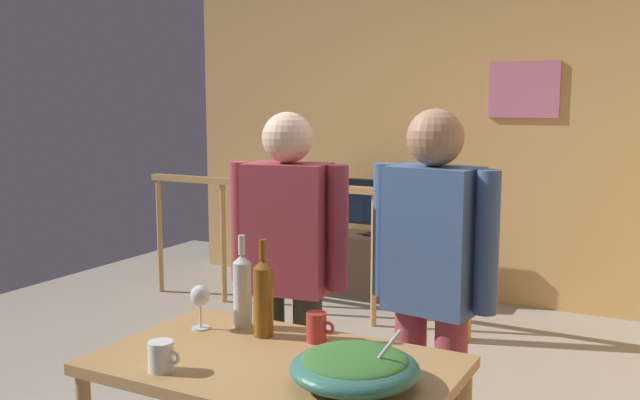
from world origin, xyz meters
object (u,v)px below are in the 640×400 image
Objects in this scene: salad_bowl at (355,367)px; mug_white at (161,356)px; wine_bottle_amber at (263,296)px; wine_bottle_clear at (242,289)px; tv_console at (376,266)px; flat_screen_tv at (376,203)px; wine_glass at (200,298)px; mug_red at (317,327)px; serving_table at (276,384)px; person_standing_right at (432,279)px; framed_picture at (524,90)px; person_standing_left at (288,263)px; stair_railing at (351,234)px.

salad_bowl is 3.39× the size of mug_white.
wine_bottle_clear is (-0.13, 0.05, -0.00)m from wine_bottle_amber.
tv_console is 3.71m from salad_bowl.
flat_screen_tv reaches higher than wine_glass.
flat_screen_tv reaches higher than mug_red.
serving_table is at bearing -72.16° from flat_screen_tv.
wine_bottle_clear is at bearing 41.14° from person_standing_right.
tv_console is at bearing 107.69° from serving_table.
wine_bottle_amber is at bearing 50.85° from person_standing_right.
mug_white is (0.15, -0.40, -0.07)m from wine_glass.
framed_picture reaches higher than person_standing_left.
wine_bottle_clear reaches higher than mug_white.
salad_bowl is (0.33, -0.07, 0.15)m from serving_table.
person_standing_left is (-0.05, 0.91, 0.12)m from mug_white.
tv_console is at bearing 103.91° from wine_bottle_clear.
salad_bowl is (0.30, -3.69, -0.89)m from framed_picture.
mug_white reaches higher than tv_console.
stair_railing is at bearing 115.68° from salad_bowl.
mug_red reaches higher than tv_console.
framed_picture is 0.60× the size of tv_console.
framed_picture reaches higher than mug_red.
wine_glass is (-0.46, -3.47, -0.83)m from framed_picture.
salad_bowl is 0.64m from mug_white.
person_standing_right is at bearing 55.43° from mug_red.
person_standing_left is (0.73, -2.65, 0.13)m from flat_screen_tv.
person_standing_right is at bearing 32.99° from wine_bottle_clear.
serving_table is 0.45m from wine_bottle_clear.
person_standing_right is at bearing -62.57° from tv_console.
flat_screen_tv is at bearing -82.72° from person_standing_left.
person_standing_left is (-0.37, 0.42, 0.11)m from mug_red.
flat_screen_tv is 0.41× the size of person_standing_left.
person_standing_right is at bearing 42.70° from wine_bottle_amber.
flat_screen_tv is (-1.09, -0.32, -0.92)m from framed_picture.
mug_white is at bearing -103.76° from wine_bottle_amber.
stair_railing is 7.48× the size of wine_bottle_amber.
wine_bottle_amber is at bearing -73.95° from flat_screen_tv.
tv_console is (-1.09, -0.29, -1.46)m from framed_picture.
framed_picture is 3.51m from mug_red.
framed_picture reaches higher than wine_bottle_clear.
wine_bottle_clear is 3.04× the size of mug_white.
tv_console is at bearing 102.34° from mug_white.
wine_bottle_amber reaches higher than flat_screen_tv.
wine_bottle_amber is 0.14m from wine_bottle_clear.
framed_picture is at bearing -105.08° from person_standing_left.
wine_bottle_clear reaches higher than stair_railing.
salad_bowl is 0.41m from mug_red.
flat_screen_tv is 1.77× the size of wine_bottle_amber.
mug_red is at bearing 63.58° from person_standing_right.
wine_glass is at bearing -143.41° from wine_bottle_clear.
person_standing_right is at bearing -84.25° from framed_picture.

